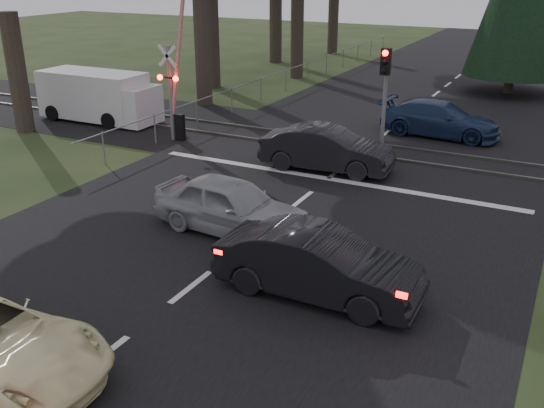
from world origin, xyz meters
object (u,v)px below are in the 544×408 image
Objects in this scene: dark_hatchback at (318,265)px; silver_car at (231,206)px; crossing_signal at (175,90)px; traffic_signal_center at (385,86)px; blue_sedan at (440,119)px; white_van at (101,97)px; dark_car_far at (327,149)px.

dark_hatchback is 3.96m from silver_car.
traffic_signal_center is at bearing 6.15° from crossing_signal.
crossing_signal is 10.96m from blue_sedan.
dark_hatchback is 17.89m from white_van.
blue_sedan is 6.75m from dark_car_far.
dark_hatchback is 0.98× the size of dark_car_far.
dark_hatchback is (1.68, -9.68, -2.06)m from traffic_signal_center.
traffic_signal_center is (8.27, 0.89, 0.75)m from crossing_signal.
silver_car is (-1.72, -7.64, -2.05)m from traffic_signal_center.
white_van is (-13.22, 0.22, -1.69)m from traffic_signal_center.
crossing_signal is 1.54× the size of dark_hatchback.
crossing_signal is 1.51× the size of dark_car_far.
dark_car_far is at bearing 20.57° from dark_hatchback.
traffic_signal_center is 0.89× the size of dark_car_far.
traffic_signal_center is at bearing 169.52° from blue_sedan.
crossing_signal is at bearing 123.30° from blue_sedan.
dark_car_far is 0.81× the size of white_van.
white_van reaches higher than silver_car.
crossing_signal is 1.23× the size of white_van.
traffic_signal_center is 0.72× the size of white_van.
white_van is (-14.90, 9.89, 0.37)m from dark_hatchback.
silver_car is at bearing 169.78° from blue_sedan.
dark_car_far is (0.28, 6.03, 0.01)m from silver_car.
traffic_signal_center reaches higher than blue_sedan.
traffic_signal_center is 0.83× the size of blue_sedan.
blue_sedan is at bearing -26.12° from dark_car_far.
dark_hatchback is 1.03× the size of silver_car.
traffic_signal_center is 2.97m from dark_car_far.
crossing_signal is 5.16m from white_van.
crossing_signal reaches higher than white_van.
dark_hatchback is 0.92× the size of blue_sedan.
traffic_signal_center is 13.33m from white_van.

